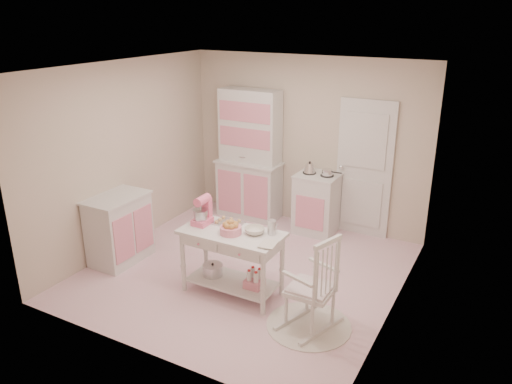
% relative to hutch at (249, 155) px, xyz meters
% --- Properties ---
extents(room_shell, '(3.84, 3.84, 2.62)m').
position_rel_hutch_xyz_m(room_shell, '(0.86, -1.66, 0.61)').
color(room_shell, pink).
rests_on(room_shell, ground).
extents(door, '(0.82, 0.05, 2.04)m').
position_rel_hutch_xyz_m(door, '(1.81, 0.21, -0.02)').
color(door, silver).
rests_on(door, ground).
extents(hutch, '(1.06, 0.50, 2.08)m').
position_rel_hutch_xyz_m(hutch, '(0.00, 0.00, 0.00)').
color(hutch, silver).
rests_on(hutch, ground).
extents(stove, '(0.62, 0.57, 0.92)m').
position_rel_hutch_xyz_m(stove, '(1.20, -0.05, -0.58)').
color(stove, silver).
rests_on(stove, ground).
extents(base_cabinet, '(0.54, 0.84, 0.92)m').
position_rel_hutch_xyz_m(base_cabinet, '(-0.77, -2.19, -0.58)').
color(base_cabinet, silver).
rests_on(base_cabinet, ground).
extents(lace_rug, '(0.92, 0.92, 0.01)m').
position_rel_hutch_xyz_m(lace_rug, '(2.06, -2.37, -1.03)').
color(lace_rug, white).
rests_on(lace_rug, ground).
extents(rocking_chair, '(0.68, 0.83, 1.10)m').
position_rel_hutch_xyz_m(rocking_chair, '(2.06, -2.37, -0.49)').
color(rocking_chair, silver).
rests_on(rocking_chair, ground).
extents(work_table, '(1.20, 0.60, 0.80)m').
position_rel_hutch_xyz_m(work_table, '(0.99, -2.18, -0.64)').
color(work_table, silver).
rests_on(work_table, ground).
extents(stand_mixer, '(0.20, 0.28, 0.34)m').
position_rel_hutch_xyz_m(stand_mixer, '(0.57, -2.16, -0.07)').
color(stand_mixer, pink).
rests_on(stand_mixer, work_table).
extents(cookie_tray, '(0.34, 0.24, 0.02)m').
position_rel_hutch_xyz_m(cookie_tray, '(0.84, -2.00, -0.23)').
color(cookie_tray, silver).
rests_on(cookie_tray, work_table).
extents(bread_basket, '(0.25, 0.25, 0.09)m').
position_rel_hutch_xyz_m(bread_basket, '(1.01, -2.23, -0.19)').
color(bread_basket, pink).
rests_on(bread_basket, work_table).
extents(mixing_bowl, '(0.23, 0.23, 0.07)m').
position_rel_hutch_xyz_m(mixing_bowl, '(1.25, -2.10, -0.20)').
color(mixing_bowl, silver).
rests_on(mixing_bowl, work_table).
extents(metal_pitcher, '(0.10, 0.10, 0.17)m').
position_rel_hutch_xyz_m(metal_pitcher, '(1.43, -2.02, -0.16)').
color(metal_pitcher, silver).
rests_on(metal_pitcher, work_table).
extents(recipe_book, '(0.19, 0.25, 0.02)m').
position_rel_hutch_xyz_m(recipe_book, '(1.44, -2.30, -0.23)').
color(recipe_book, silver).
rests_on(recipe_book, work_table).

